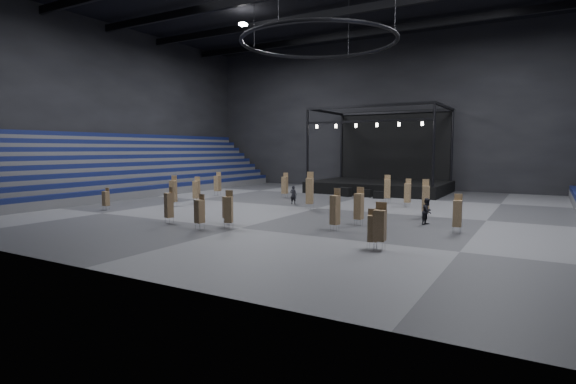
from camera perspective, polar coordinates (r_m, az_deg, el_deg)
The scene contains 30 objects.
floor at distance 36.08m, azimuth 3.76°, elevation -2.07°, with size 50.00×50.00×0.00m, color #535356.
wall_back at distance 55.56m, azimuth 13.59°, elevation 9.74°, with size 50.00×0.20×18.00m, color black.
wall_front at distance 19.77m, azimuth -25.56°, elevation 17.41°, with size 50.00×0.20×18.00m, color black.
wall_left at distance 52.08m, azimuth -22.07°, elevation 9.78°, with size 0.20×42.00×18.00m, color black.
bleachers_left at distance 50.39m, azimuth -20.33°, elevation 1.72°, with size 7.20×40.00×6.40m.
stage at distance 50.95m, azimuth 11.88°, elevation 1.67°, with size 14.00×10.00×9.20m.
truss_ring at distance 36.71m, azimuth 3.89°, elevation 18.48°, with size 12.30×12.30×5.15m.
flight_case_left at distance 45.30m, azimuth 7.24°, elevation 0.01°, with size 1.34×0.67×0.89m, color black.
flight_case_mid at distance 44.84m, azimuth 9.82°, elevation -0.17°, with size 1.13×0.57×0.75m, color black.
flight_case_right at distance 43.87m, azimuth 11.46°, elevation -0.36°, with size 1.06×0.53×0.71m, color black.
chair_stack_0 at distance 26.98m, azimuth -11.16°, elevation -2.35°, with size 0.55×0.55×2.08m.
chair_stack_1 at distance 28.54m, azimuth -7.70°, elevation -1.87°, with size 0.61×0.61×2.08m.
chair_stack_2 at distance 28.10m, azimuth 8.99°, elevation -1.72°, with size 0.52×0.52×2.39m.
chair_stack_3 at distance 37.57m, azimuth -22.12°, elevation -0.72°, with size 0.41×0.41×1.74m.
chair_stack_4 at distance 40.00m, azimuth -11.55°, elevation 0.34°, with size 0.60×0.60×2.33m.
chair_stack_5 at distance 46.34m, azimuth -8.93°, elevation 1.13°, with size 0.59×0.59×2.39m.
chair_stack_6 at distance 26.89m, azimuth -7.55°, elevation -2.15°, with size 0.59×0.59×2.29m.
chair_stack_7 at distance 43.56m, azimuth -0.41°, elevation 0.93°, with size 0.53×0.53×2.44m.
chair_stack_8 at distance 32.27m, azimuth 17.08°, elevation -0.78°, with size 0.59×0.59×2.66m.
chair_stack_9 at distance 38.05m, azimuth -14.36°, elevation 0.17°, with size 0.60×0.60×2.57m.
chair_stack_10 at distance 26.93m, azimuth 20.72°, elevation -2.50°, with size 0.48×0.48×2.23m.
chair_stack_11 at distance 37.88m, azimuth 14.95°, elevation -0.05°, with size 0.45×0.45×2.33m.
chair_stack_12 at distance 35.23m, azimuth 2.77°, elevation 0.21°, with size 0.66×0.66×2.96m.
chair_stack_13 at distance 40.23m, azimuth 12.50°, elevation 0.46°, with size 0.67×0.67×2.47m.
chair_stack_14 at distance 21.47m, azimuth 11.58°, elevation -4.08°, with size 0.57×0.57×2.26m.
chair_stack_15 at distance 21.61m, azimuth 10.66°, elevation -4.48°, with size 0.57×0.57×1.92m.
chair_stack_16 at distance 29.58m, azimuth -14.87°, elevation -1.56°, with size 0.56×0.56×2.33m.
chair_stack_17 at distance 26.10m, azimuth 6.00°, elevation -2.19°, with size 0.55×0.55×2.48m.
man_center at distance 38.61m, azimuth 0.68°, elevation -0.37°, with size 0.58×0.38×1.60m, color black.
crew_member at distance 29.46m, azimuth 17.27°, elevation -2.37°, with size 0.81×0.63×1.67m, color black.
Camera 1 is at (15.80, -32.09, 4.74)m, focal length 28.00 mm.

